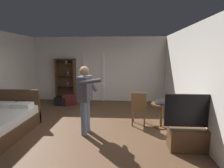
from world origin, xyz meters
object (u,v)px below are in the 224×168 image
(bottle_on_table, at_px, (168,101))
(suitcase_dark, at_px, (61,101))
(bookshelf, at_px, (66,78))
(side_table, at_px, (162,112))
(wooden_chair, at_px, (139,107))
(suitcase_small, at_px, (69,100))
(tv_flatscreen, at_px, (192,133))
(bed, at_px, (0,124))
(person_blue_shirt, at_px, (85,95))
(laptop, at_px, (161,102))

(bottle_on_table, xyz_separation_m, suitcase_dark, (-3.77, 2.11, -0.63))
(bookshelf, relative_size, side_table, 2.69)
(wooden_chair, relative_size, suitcase_small, 1.90)
(bookshelf, height_order, tv_flatscreen, bookshelf)
(bed, bearing_deg, person_blue_shirt, 7.09)
(person_blue_shirt, relative_size, suitcase_small, 3.37)
(bookshelf, xyz_separation_m, wooden_chair, (3.00, -2.61, -0.47))
(side_table, bearing_deg, bottle_on_table, -29.74)
(laptop, height_order, suitcase_dark, laptop)
(side_table, bearing_deg, laptop, -124.00)
(bed, bearing_deg, side_table, 10.30)
(side_table, height_order, wooden_chair, wooden_chair)
(bookshelf, bearing_deg, side_table, -36.92)
(bookshelf, relative_size, tv_flatscreen, 1.52)
(bookshelf, relative_size, wooden_chair, 1.90)
(person_blue_shirt, height_order, suitcase_small, person_blue_shirt)
(tv_flatscreen, height_order, side_table, tv_flatscreen)
(bookshelf, distance_m, person_blue_shirt, 3.59)
(tv_flatscreen, distance_m, side_table, 1.24)
(bed, bearing_deg, laptop, 9.80)
(wooden_chair, xyz_separation_m, suitcase_small, (-2.69, 1.95, -0.32))
(wooden_chair, height_order, suitcase_dark, wooden_chair)
(person_blue_shirt, distance_m, suitcase_dark, 3.11)
(side_table, bearing_deg, bed, -169.70)
(bottle_on_table, bearing_deg, side_table, 150.26)
(tv_flatscreen, bearing_deg, person_blue_shirt, 164.72)
(side_table, bearing_deg, person_blue_shirt, -166.35)
(laptop, distance_m, person_blue_shirt, 2.08)
(bed, xyz_separation_m, suitcase_small, (0.91, 2.82, -0.08))
(laptop, bearing_deg, wooden_chair, 165.70)
(bed, relative_size, bottle_on_table, 8.08)
(suitcase_dark, bearing_deg, side_table, -22.22)
(tv_flatscreen, bearing_deg, bookshelf, 136.01)
(bookshelf, distance_m, side_table, 4.57)
(wooden_chair, bearing_deg, bottle_on_table, -13.86)
(side_table, distance_m, wooden_chair, 0.64)
(bed, height_order, bottle_on_table, bed)
(bookshelf, distance_m, tv_flatscreen, 5.63)
(tv_flatscreen, distance_m, wooden_chair, 1.65)
(bookshelf, bearing_deg, suitcase_dark, -90.83)
(bookshelf, relative_size, laptop, 5.63)
(laptop, bearing_deg, tv_flatscreen, -68.92)
(laptop, relative_size, bottle_on_table, 1.38)
(bookshelf, height_order, laptop, bookshelf)
(suitcase_dark, height_order, suitcase_small, suitcase_small)
(suitcase_dark, xyz_separation_m, suitcase_small, (0.32, 0.03, 0.06))
(bed, distance_m, suitcase_dark, 2.86)
(wooden_chair, bearing_deg, person_blue_shirt, -156.86)
(laptop, relative_size, person_blue_shirt, 0.19)
(bottle_on_table, bearing_deg, bookshelf, 143.33)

